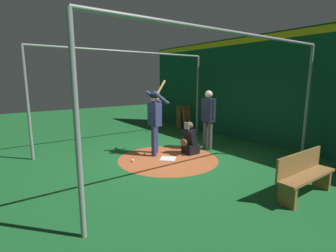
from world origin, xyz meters
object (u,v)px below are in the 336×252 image
(batter, at_px, (155,116))
(catcher, at_px, (190,141))
(umpire, at_px, (208,116))
(baseball_0, at_px, (192,153))
(bench, at_px, (304,174))
(bat_rack, at_px, (187,117))
(baseball_2, at_px, (144,154))
(baseball_1, at_px, (132,160))
(home_plate, at_px, (168,159))

(batter, xyz_separation_m, catcher, (-0.87, 0.56, -0.76))
(umpire, bearing_deg, catcher, 4.04)
(baseball_0, bearing_deg, bench, 89.31)
(batter, height_order, bat_rack, batter)
(catcher, distance_m, baseball_2, 1.40)
(catcher, xyz_separation_m, baseball_0, (0.02, 0.13, -0.35))
(baseball_1, bearing_deg, home_plate, 158.10)
(batter, relative_size, bench, 1.40)
(bench, height_order, baseball_0, bench)
(umpire, height_order, baseball_2, umpire)
(batter, bearing_deg, bat_rack, -142.84)
(batter, xyz_separation_m, baseball_0, (-0.84, 0.70, -1.11))
(batter, height_order, baseball_0, batter)
(batter, height_order, baseball_2, batter)
(batter, bearing_deg, umpire, 163.19)
(batter, distance_m, baseball_0, 1.56)
(baseball_0, bearing_deg, home_plate, -6.91)
(bench, xyz_separation_m, baseball_0, (-0.04, -3.29, -0.40))
(home_plate, distance_m, umpire, 1.95)
(batter, xyz_separation_m, baseball_2, (0.32, -0.10, -1.11))
(umpire, distance_m, baseball_0, 1.33)
(home_plate, height_order, baseball_1, baseball_1)
(baseball_2, bearing_deg, baseball_1, 29.64)
(catcher, bearing_deg, baseball_2, -29.34)
(catcher, height_order, baseball_2, catcher)
(baseball_0, distance_m, baseball_2, 1.41)
(baseball_0, distance_m, baseball_1, 1.80)
(bat_rack, xyz_separation_m, baseball_0, (2.65, 3.34, -0.45))
(baseball_1, bearing_deg, catcher, 169.12)
(bat_rack, bearing_deg, home_plate, 43.23)
(catcher, bearing_deg, bench, 88.95)
(catcher, distance_m, baseball_0, 0.37)
(batter, distance_m, bench, 4.13)
(batter, bearing_deg, bench, 101.42)
(bench, relative_size, baseball_2, 21.15)
(umpire, xyz_separation_m, bench, (0.87, 3.48, -0.63))
(home_plate, distance_m, baseball_0, 0.81)
(catcher, xyz_separation_m, umpire, (-0.80, -0.06, 0.68))
(catcher, bearing_deg, baseball_0, 80.08)
(home_plate, relative_size, bench, 0.27)
(baseball_2, bearing_deg, home_plate, 116.95)
(catcher, xyz_separation_m, baseball_2, (1.18, -0.67, -0.35))
(home_plate, bearing_deg, batter, -86.15)
(baseball_1, bearing_deg, bench, 114.29)
(catcher, relative_size, bench, 0.63)
(bat_rack, distance_m, baseball_1, 5.26)
(bench, bearing_deg, baseball_1, -65.71)
(umpire, height_order, baseball_0, umpire)
(umpire, height_order, bench, umpire)
(umpire, relative_size, baseball_0, 25.37)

